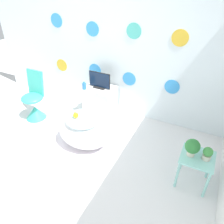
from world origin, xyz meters
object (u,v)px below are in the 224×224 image
Objects in this scene: tv at (100,81)px; vase at (84,86)px; potted_plant_left at (192,147)px; potted_plant_right at (208,153)px; bathtub at (85,130)px; chair at (34,104)px.

tv is 2.98× the size of vase.
potted_plant_left is 1.33× the size of potted_plant_right.
chair reaches higher than bathtub.
chair is (-1.21, 0.21, 0.03)m from bathtub.
tv is (-0.20, 0.87, 0.42)m from bathtub.
bathtub is at bearing -58.89° from vase.
potted_plant_right is at bearing -4.69° from chair.
bathtub is 3.65× the size of potted_plant_left.
chair is 3.84× the size of potted_plant_left.
vase is 2.12m from potted_plant_left.
potted_plant_left is (1.56, -0.05, 0.34)m from bathtub.
potted_plant_left is at bearing -27.41° from tv.
vase is at bearing -143.28° from tv.
tv is 2.14m from potted_plant_right.
potted_plant_right is (1.73, -0.03, 0.29)m from bathtub.
bathtub is 6.09× the size of vase.
tv reaches higher than vase.
chair reaches higher than vase.
potted_plant_left reaches higher than potted_plant_right.
tv is 2.38× the size of potted_plant_right.
chair is 2.79m from potted_plant_left.
potted_plant_right is at bearing -1.08° from bathtub.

